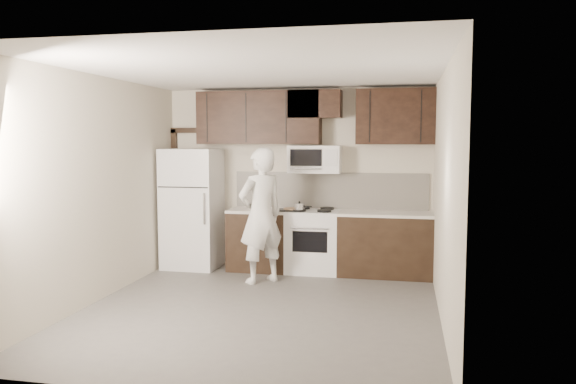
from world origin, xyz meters
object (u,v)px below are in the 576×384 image
(stove, at_px, (313,241))
(refrigerator, at_px, (192,208))
(person, at_px, (261,216))
(microwave, at_px, (315,159))

(stove, height_order, refrigerator, refrigerator)
(person, bearing_deg, stove, -176.09)
(stove, xyz_separation_m, person, (-0.60, -0.74, 0.45))
(stove, distance_m, refrigerator, 1.90)
(microwave, bearing_deg, person, -124.96)
(stove, distance_m, person, 1.05)
(microwave, relative_size, person, 0.42)
(refrigerator, xyz_separation_m, person, (1.25, -0.69, 0.02))
(stove, relative_size, microwave, 1.24)
(stove, bearing_deg, person, -129.03)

